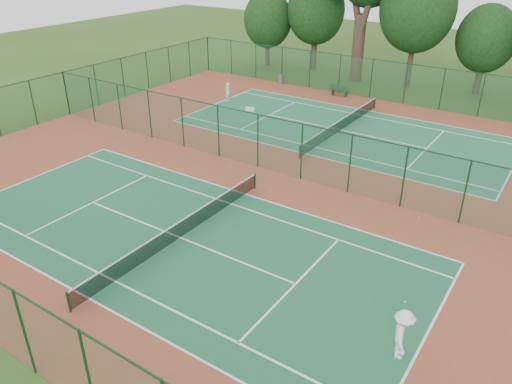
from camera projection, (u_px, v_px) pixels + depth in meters
ground at (279, 173)px, 30.74m from camera, size 120.00×120.00×0.00m
red_pad at (279, 173)px, 30.74m from camera, size 40.00×36.00×0.01m
court_near at (181, 238)px, 24.11m from camera, size 23.77×10.97×0.01m
court_far at (342, 130)px, 37.36m from camera, size 23.77×10.97×0.01m
fence_north at (388, 81)px, 43.18m from camera, size 40.00×0.09×3.50m
fence_west at (66, 93)px, 39.86m from camera, size 0.09×36.00×3.50m
fence_divider at (279, 146)px, 29.93m from camera, size 40.00×0.09×3.50m
tennis_net_near at (180, 229)px, 23.86m from camera, size 0.10×12.90×0.97m
tennis_net_far at (342, 124)px, 37.12m from camera, size 0.10×12.90×0.97m
player_near at (402, 334)px, 16.92m from camera, size 1.10×1.43×1.95m
player_far at (228, 92)px, 43.36m from camera, size 0.46×0.65×1.67m
trash_bin at (280, 79)px, 48.79m from camera, size 0.60×0.60×0.88m
bench at (339, 90)px, 45.10m from camera, size 1.63×0.50×1.00m
kit_bag at (250, 109)px, 41.43m from camera, size 0.81×0.44×0.29m
stray_ball_a at (294, 180)px, 29.76m from camera, size 0.07×0.07×0.07m
stray_ball_b at (419, 218)px, 25.75m from camera, size 0.07×0.07×0.07m
stray_ball_c at (232, 165)px, 31.71m from camera, size 0.07×0.07×0.07m
evergreen_row at (414, 86)px, 48.35m from camera, size 39.00×5.00×12.00m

